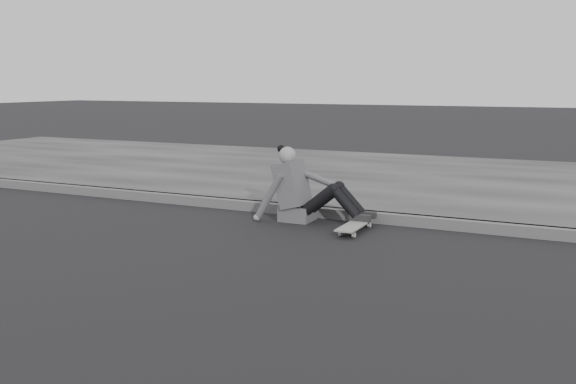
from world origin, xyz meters
name	(u,v)px	position (x,y,z in m)	size (l,w,h in m)	color
ground	(347,296)	(0.00, 0.00, 0.00)	(80.00, 80.00, 0.00)	black
curb	(426,222)	(0.00, 2.58, 0.06)	(24.00, 0.16, 0.12)	#515151
sidewalk	(471,183)	(0.00, 5.60, 0.06)	(24.00, 6.00, 0.12)	#393939
skateboard	(355,225)	(-0.64, 2.03, 0.07)	(0.20, 0.78, 0.09)	#A3A29D
seated_woman	(302,191)	(-1.37, 2.28, 0.36)	(1.38, 0.46, 0.88)	#4C4C4E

